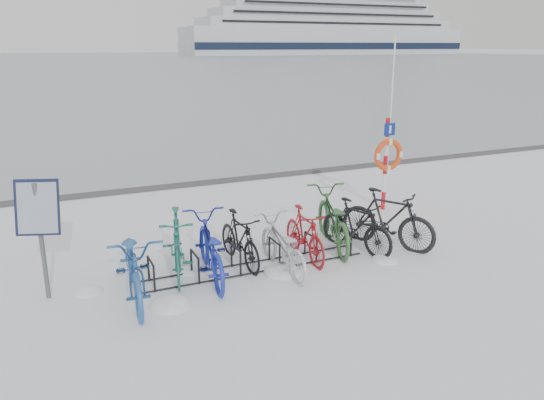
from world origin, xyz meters
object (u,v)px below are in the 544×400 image
bike_rack (255,258)px  cruise_ferry (327,27)px  info_board (38,215)px  lifebuoy_station (388,155)px

bike_rack → cruise_ferry: 226.32m
info_board → bike_rack: bearing=15.7°
cruise_ferry → lifebuoy_station: bearing=-119.4°
bike_rack → cruise_ferry: cruise_ferry is taller
bike_rack → info_board: (-3.33, 0.23, 1.17)m
bike_rack → lifebuoy_station: lifebuoy_station is taller
info_board → cruise_ferry: (116.74, 195.32, 9.69)m
bike_rack → lifebuoy_station: bearing=24.9°
info_board → lifebuoy_station: (7.40, 1.66, -0.03)m
info_board → lifebuoy_station: size_ratio=0.48×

